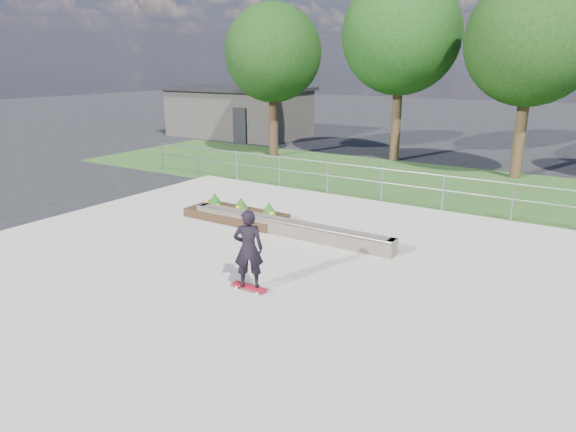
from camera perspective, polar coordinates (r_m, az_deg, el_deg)
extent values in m
plane|color=black|center=(10.98, -5.15, -7.25)|extent=(120.00, 120.00, 0.00)
cube|color=#2A4D1E|center=(20.37, 14.10, 3.61)|extent=(30.00, 8.00, 0.02)
cube|color=#AEA79A|center=(10.97, -5.15, -7.11)|extent=(15.00, 15.00, 0.06)
cylinder|color=gray|center=(22.68, -13.75, 6.45)|extent=(0.06, 0.06, 1.20)
cylinder|color=gray|center=(21.30, -9.99, 6.03)|extent=(0.06, 0.06, 1.20)
cylinder|color=gray|center=(20.02, -5.73, 5.53)|extent=(0.06, 0.06, 1.20)
cylinder|color=gray|center=(18.86, -0.92, 4.93)|extent=(0.06, 0.06, 1.20)
cylinder|color=gray|center=(17.86, 4.45, 4.21)|extent=(0.06, 0.06, 1.20)
cylinder|color=gray|center=(17.03, 10.39, 3.37)|extent=(0.06, 0.06, 1.20)
cylinder|color=gray|center=(16.41, 16.84, 2.42)|extent=(0.06, 0.06, 1.20)
cylinder|color=gray|center=(16.01, 23.70, 1.37)|extent=(0.06, 0.06, 1.20)
cylinder|color=#9A9EA3|center=(16.92, 10.48, 5.18)|extent=(20.00, 0.04, 0.04)
cylinder|color=gray|center=(17.01, 10.41, 3.70)|extent=(20.00, 0.04, 0.04)
cube|color=#33302D|center=(32.98, -5.44, 11.31)|extent=(8.00, 5.00, 2.80)
cube|color=black|center=(32.88, -5.51, 13.91)|extent=(8.40, 5.40, 0.20)
cube|color=black|center=(29.80, -5.39, 9.97)|extent=(0.90, 0.10, 2.00)
cylinder|color=#341F14|center=(25.44, -1.62, 9.95)|extent=(0.44, 0.44, 2.93)
sphere|color=black|center=(25.27, -1.68, 17.65)|extent=(4.55, 4.55, 4.55)
cylinder|color=#332214|center=(24.64, 11.89, 9.91)|extent=(0.44, 0.44, 3.38)
sphere|color=black|center=(24.52, 12.47, 19.08)|extent=(5.25, 5.25, 5.25)
cylinder|color=#362415|center=(22.31, 24.31, 7.84)|extent=(0.44, 0.44, 3.15)
sphere|color=black|center=(22.14, 25.48, 17.24)|extent=(4.90, 4.90, 4.90)
cube|color=brown|center=(13.55, -0.09, -1.29)|extent=(6.00, 0.40, 0.40)
cylinder|color=gray|center=(13.33, -0.56, -0.69)|extent=(6.00, 0.06, 0.06)
cube|color=brown|center=(15.25, -9.30, 0.54)|extent=(0.15, 0.42, 0.40)
cube|color=brown|center=(12.31, 11.36, -3.51)|extent=(0.15, 0.42, 0.40)
cube|color=black|center=(14.97, -5.80, 0.08)|extent=(3.00, 1.20, 0.25)
sphere|color=gold|center=(15.74, -9.03, 1.56)|extent=(0.14, 0.14, 0.14)
sphere|color=yellow|center=(15.21, -7.83, 1.08)|extent=(0.14, 0.14, 0.14)
sphere|color=gold|center=(14.99, -5.59, 0.92)|extent=(0.14, 0.14, 0.14)
sphere|color=gold|center=(14.49, -4.20, 0.40)|extent=(0.14, 0.14, 0.14)
sphere|color=yellow|center=(14.31, -1.80, 0.23)|extent=(0.14, 0.14, 0.14)
cone|color=#174714|center=(15.70, -8.14, 1.93)|extent=(0.44, 0.44, 0.36)
cone|color=#1F4814|center=(15.08, -5.25, 1.42)|extent=(0.44, 0.44, 0.36)
cone|color=#1E4C15|center=(14.51, -2.12, 0.87)|extent=(0.44, 0.44, 0.36)
cylinder|color=white|center=(10.50, -5.75, -7.91)|extent=(0.05, 0.03, 0.05)
cylinder|color=silver|center=(10.63, -5.15, -7.58)|extent=(0.05, 0.03, 0.05)
cylinder|color=silver|center=(10.21, -3.43, -8.59)|extent=(0.05, 0.03, 0.05)
cylinder|color=white|center=(10.34, -2.84, -8.24)|extent=(0.05, 0.03, 0.05)
cylinder|color=gray|center=(10.55, -5.45, -7.62)|extent=(0.02, 0.18, 0.02)
cylinder|color=gray|center=(10.27, -3.14, -8.28)|extent=(0.02, 0.18, 0.02)
cube|color=maroon|center=(10.40, -4.32, -7.85)|extent=(0.80, 0.21, 0.02)
imported|color=black|center=(10.09, -4.42, -3.65)|extent=(0.70, 0.63, 1.60)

